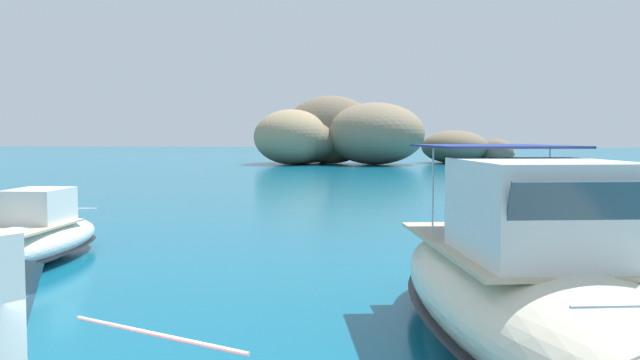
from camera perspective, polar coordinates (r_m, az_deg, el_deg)
The scene contains 4 objects.
islet_large at distance 80.91m, azimuth 0.86°, elevation 3.82°, with size 24.10×17.64×8.20m.
islet_small at distance 85.01m, azimuth 11.89°, elevation 2.48°, with size 13.57×11.89×4.02m.
motorboat_white at distance 19.36m, azimuth -22.96°, elevation -4.58°, with size 2.33×6.69×1.95m.
motorboat_cream at distance 10.89m, azimuth 17.06°, elevation -8.85°, with size 4.89×10.60×3.20m.
Camera 1 is at (2.38, -4.42, 3.36)m, focal length 37.95 mm.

